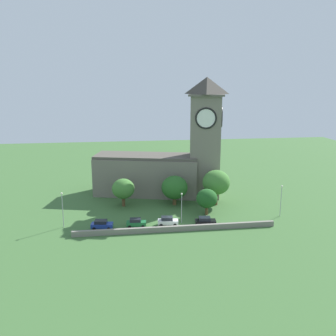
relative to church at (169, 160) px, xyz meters
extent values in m
plane|color=#3D6633|center=(-2.21, -7.86, -9.44)|extent=(200.00, 200.00, 0.00)
cube|color=slate|center=(-5.93, 1.52, -4.42)|extent=(28.87, 16.30, 10.03)
cube|color=#524C43|center=(-5.93, 1.52, 0.95)|extent=(28.67, 15.54, 0.70)
cube|color=slate|center=(9.13, -2.32, 3.65)|extent=(9.27, 9.27, 26.17)
cube|color=#5B554B|center=(9.13, -2.32, 16.99)|extent=(10.76, 10.76, 0.50)
pyramid|color=#403C35|center=(9.13, -2.32, 19.34)|extent=(9.74, 9.74, 4.19)
cylinder|color=white|center=(8.18, -6.07, 11.50)|extent=(4.76, 1.32, 4.88)
torus|color=black|center=(8.18, -6.07, 11.50)|extent=(5.26, 1.74, 5.32)
cylinder|color=white|center=(12.89, -3.27, 11.50)|extent=(1.32, 4.76, 4.88)
torus|color=black|center=(12.89, -3.27, 11.50)|extent=(1.74, 5.26, 5.32)
cube|color=gray|center=(-2.21, -25.24, -8.88)|extent=(41.60, 0.70, 1.12)
cube|color=#233D9E|center=(-17.19, -21.94, -8.66)|extent=(4.65, 2.44, 0.86)
cube|color=#1E232B|center=(-17.41, -21.91, -7.89)|extent=(2.68, 1.96, 0.69)
cylinder|color=black|center=(-15.57, -21.21, -9.09)|extent=(0.73, 0.42, 0.69)
cylinder|color=black|center=(-15.82, -23.07, -9.09)|extent=(0.73, 0.42, 0.69)
cylinder|color=black|center=(-18.57, -20.82, -9.09)|extent=(0.73, 0.42, 0.69)
cylinder|color=black|center=(-18.81, -22.67, -9.09)|extent=(0.73, 0.42, 0.69)
cube|color=#1E6B38|center=(-10.12, -21.81, -8.69)|extent=(4.20, 2.02, 0.83)
cube|color=#1E232B|center=(-10.32, -21.79, -7.94)|extent=(2.39, 1.68, 0.66)
cylinder|color=black|center=(-8.67, -21.05, -9.10)|extent=(0.69, 0.36, 0.67)
cylinder|color=black|center=(-8.79, -22.77, -9.10)|extent=(0.69, 0.36, 0.67)
cylinder|color=black|center=(-11.44, -20.85, -9.10)|extent=(0.69, 0.36, 0.67)
cylinder|color=black|center=(-11.56, -22.56, -9.10)|extent=(0.69, 0.36, 0.67)
cube|color=silver|center=(-3.41, -21.95, -8.65)|extent=(4.47, 2.27, 0.88)
cube|color=#1E232B|center=(-3.62, -21.92, -7.86)|extent=(2.57, 1.83, 0.70)
cylinder|color=black|center=(-1.86, -21.24, -9.09)|extent=(0.73, 0.40, 0.70)
cylinder|color=black|center=(-2.07, -23.00, -9.09)|extent=(0.73, 0.40, 0.70)
cylinder|color=black|center=(-4.75, -20.89, -9.09)|extent=(0.73, 0.40, 0.70)
cylinder|color=black|center=(-4.96, -22.65, -9.09)|extent=(0.73, 0.40, 0.70)
cube|color=black|center=(4.49, -22.91, -8.70)|extent=(4.53, 2.40, 0.82)
cube|color=#1E232B|center=(4.27, -22.89, -7.96)|extent=(2.60, 1.96, 0.65)
cylinder|color=black|center=(6.06, -22.12, -9.11)|extent=(0.69, 0.42, 0.66)
cylinder|color=black|center=(5.85, -24.03, -9.11)|extent=(0.69, 0.42, 0.66)
cylinder|color=black|center=(3.13, -21.79, -9.11)|extent=(0.69, 0.42, 0.66)
cylinder|color=black|center=(2.91, -23.70, -9.11)|extent=(0.69, 0.42, 0.66)
cylinder|color=#9EA0A5|center=(-25.20, -19.94, -5.86)|extent=(0.14, 0.14, 7.15)
sphere|color=#F4EFCC|center=(-25.20, -19.94, -2.07)|extent=(0.44, 0.44, 0.44)
cylinder|color=#9EA0A5|center=(-0.30, -20.80, -6.30)|extent=(0.14, 0.14, 6.26)
sphere|color=#F4EFCC|center=(-0.30, -20.80, -2.95)|extent=(0.44, 0.44, 0.44)
cylinder|color=#9EA0A5|center=(22.47, -20.01, -6.04)|extent=(0.14, 0.14, 6.80)
sphere|color=#F4EFCC|center=(22.47, -20.01, -2.42)|extent=(0.44, 0.44, 0.44)
cylinder|color=brown|center=(10.09, -10.26, -7.81)|extent=(0.94, 0.94, 3.24)
ellipsoid|color=#427A33|center=(10.09, -10.26, -3.68)|extent=(6.70, 6.70, 6.03)
cylinder|color=brown|center=(-12.47, -8.12, -8.25)|extent=(0.76, 0.76, 2.37)
ellipsoid|color=#427A33|center=(-12.47, -8.12, -5.02)|extent=(5.46, 5.46, 4.91)
cylinder|color=brown|center=(6.22, -16.71, -8.40)|extent=(0.67, 0.67, 2.08)
ellipsoid|color=#1E511E|center=(6.22, -16.71, -5.55)|extent=(4.82, 4.82, 4.34)
cylinder|color=brown|center=(0.03, -8.78, -8.43)|extent=(0.90, 0.90, 2.02)
ellipsoid|color=#286023|center=(0.03, -8.78, -5.01)|extent=(6.42, 6.42, 5.78)
camera|label=1|loc=(-13.49, -95.02, 20.49)|focal=39.65mm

